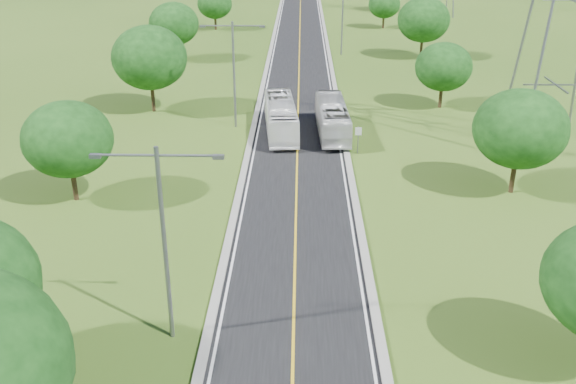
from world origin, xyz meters
name	(u,v)px	position (x,y,z in m)	size (l,w,h in m)	color
ground	(299,87)	(0.00, 60.00, 0.00)	(260.00, 260.00, 0.00)	#345517
road	(299,75)	(0.00, 66.00, 0.03)	(8.00, 150.00, 0.06)	black
curb_left	(265,74)	(-4.25, 66.00, 0.11)	(0.50, 150.00, 0.22)	gray
curb_right	(333,74)	(4.25, 66.00, 0.11)	(0.50, 150.00, 0.22)	gray
speed_limit_sign	(358,136)	(5.20, 37.98, 1.60)	(0.55, 0.09, 2.40)	slate
streetlight_near_left	(163,230)	(-6.00, 12.00, 5.94)	(5.90, 0.25, 10.00)	slate
streetlight_mid_left	(234,66)	(-6.00, 45.00, 5.94)	(5.90, 0.25, 10.00)	slate
streetlight_far_right	(343,12)	(6.00, 78.00, 5.94)	(5.90, 0.25, 10.00)	slate
tree_lb	(68,139)	(-16.00, 28.00, 4.64)	(6.30, 6.30, 7.33)	black
tree_lc	(149,58)	(-15.00, 50.00, 5.58)	(7.56, 7.56, 8.79)	black
tree_ld	(174,24)	(-17.00, 74.00, 4.95)	(6.72, 6.72, 7.82)	black
tree_le	(215,4)	(-14.50, 98.00, 4.33)	(5.88, 5.88, 6.84)	black
tree_rb	(520,129)	(16.00, 30.00, 4.95)	(6.72, 6.72, 7.82)	black
tree_rc	(444,67)	(15.00, 52.00, 4.33)	(5.88, 5.88, 6.84)	black
tree_rd	(424,20)	(17.00, 76.00, 5.27)	(7.14, 7.14, 8.30)	black
tree_re	(384,4)	(14.50, 100.00, 4.02)	(5.46, 5.46, 6.35)	black
bus_outbound	(332,118)	(3.20, 42.94, 1.58)	(2.56, 10.93, 3.05)	silver
bus_inbound	(281,117)	(-1.58, 43.09, 1.61)	(2.61, 11.14, 3.10)	white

